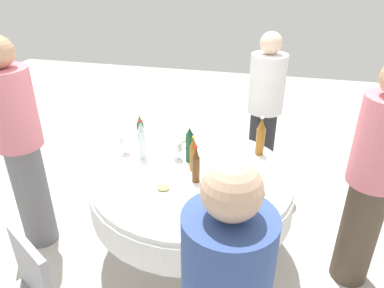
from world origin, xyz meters
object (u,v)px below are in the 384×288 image
at_px(wine_glass_west, 124,141).
at_px(person_near, 20,146).
at_px(bottle_brown_east, 213,196).
at_px(wine_glass_inner, 235,154).
at_px(bottle_amber_inner, 194,155).
at_px(bottle_dark_green_south, 190,145).
at_px(dining_table, 192,189).
at_px(bottle_amber_west, 261,137).
at_px(bottle_clear_front, 142,140).
at_px(plate_north, 180,141).
at_px(person_west, 373,178).
at_px(bottle_brown_left, 196,165).
at_px(wine_glass_front, 177,147).
at_px(plate_mid, 248,188).
at_px(bottle_green_near, 141,131).
at_px(person_south, 265,110).

xyz_separation_m(wine_glass_west, person_near, (0.68, 0.35, 0.05)).
xyz_separation_m(bottle_brown_east, wine_glass_inner, (-0.06, -0.64, -0.05)).
bearing_deg(bottle_amber_inner, bottle_dark_green_south, -61.88).
relative_size(dining_table, bottle_dark_green_south, 5.13).
height_order(bottle_amber_west, person_near, person_near).
distance_m(bottle_clear_front, plate_north, 0.41).
height_order(wine_glass_inner, person_west, person_west).
relative_size(wine_glass_west, person_near, 0.09).
bearing_deg(wine_glass_inner, dining_table, 31.45).
distance_m(wine_glass_west, person_near, 0.77).
distance_m(plate_north, person_west, 1.51).
bearing_deg(plate_north, person_near, 30.79).
bearing_deg(wine_glass_west, bottle_brown_left, 157.51).
distance_m(plate_north, person_near, 1.25).
distance_m(wine_glass_front, plate_mid, 0.66).
height_order(bottle_clear_front, plate_mid, bottle_clear_front).
distance_m(bottle_brown_east, wine_glass_front, 0.76).
xyz_separation_m(bottle_brown_left, plate_north, (0.26, -0.56, -0.12)).
bearing_deg(bottle_green_near, person_near, 33.77).
relative_size(bottle_dark_green_south, person_south, 0.19).
bearing_deg(bottle_dark_green_south, wine_glass_front, -5.66).
xyz_separation_m(bottle_clear_front, plate_mid, (-0.86, 0.26, -0.14)).
height_order(bottle_clear_front, wine_glass_front, bottle_clear_front).
bearing_deg(bottle_dark_green_south, bottle_brown_left, 112.22).
bearing_deg(person_west, person_south, -146.76).
relative_size(plate_north, person_west, 0.15).
xyz_separation_m(bottle_brown_east, person_west, (-0.98, -0.46, -0.01)).
bearing_deg(bottle_green_near, bottle_amber_west, -175.48).
relative_size(wine_glass_west, plate_north, 0.61).
bearing_deg(bottle_green_near, dining_table, 147.28).
xyz_separation_m(bottle_amber_west, person_south, (0.01, -0.76, -0.07)).
distance_m(person_near, person_west, 2.50).
distance_m(bottle_brown_left, bottle_brown_east, 0.41).
height_order(bottle_clear_front, person_near, person_near).
distance_m(bottle_amber_west, bottle_brown_east, 0.90).
xyz_separation_m(bottle_green_near, plate_north, (-0.31, -0.13, -0.12)).
relative_size(wine_glass_front, plate_north, 0.61).
xyz_separation_m(bottle_dark_green_south, bottle_amber_west, (-0.52, -0.24, 0.01)).
bearing_deg(bottle_brown_left, bottle_brown_east, 117.09).
bearing_deg(bottle_brown_left, wine_glass_inner, -131.21).
xyz_separation_m(bottle_green_near, bottle_brown_east, (-0.75, 0.79, 0.02)).
relative_size(bottle_clear_front, plate_north, 1.29).
xyz_separation_m(bottle_amber_west, wine_glass_inner, (0.17, 0.23, -0.05)).
xyz_separation_m(bottle_clear_front, bottle_brown_east, (-0.67, 0.60, 0.00)).
bearing_deg(plate_north, wine_glass_front, 100.64).
distance_m(wine_glass_inner, person_west, 0.94).
bearing_deg(bottle_brown_left, person_south, -107.66).
bearing_deg(bottle_amber_west, bottle_amber_inner, 38.06).
bearing_deg(wine_glass_west, bottle_dark_green_south, -179.75).
bearing_deg(bottle_amber_west, bottle_brown_east, 75.54).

